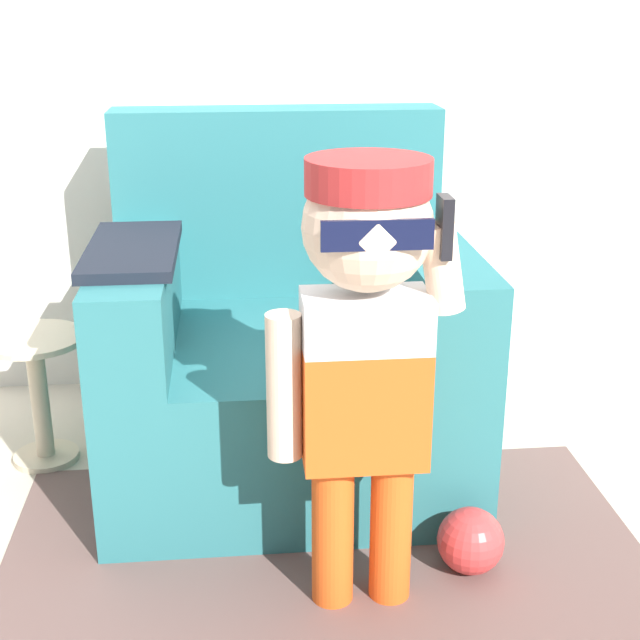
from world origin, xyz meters
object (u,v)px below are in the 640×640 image
at_px(side_table, 38,386).
at_px(person_child, 364,322).
at_px(toy_ball, 471,541).
at_px(armchair, 285,348).

bearing_deg(side_table, person_child, -41.17).
relative_size(person_child, toy_ball, 6.30).
height_order(side_table, toy_ball, side_table).
relative_size(armchair, person_child, 1.00).
distance_m(armchair, person_child, 0.83).
relative_size(person_child, side_table, 2.57).
height_order(person_child, toy_ball, person_child).
bearing_deg(person_child, armchair, 100.13).
xyz_separation_m(armchair, toy_ball, (0.43, -0.66, -0.28)).
relative_size(side_table, toy_ball, 2.45).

